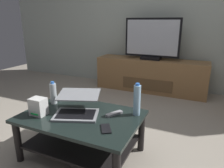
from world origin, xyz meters
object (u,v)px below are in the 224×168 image
at_px(coffee_table, 82,128).
at_px(water_bottle_near, 53,93).
at_px(router_box, 38,107).
at_px(tv_remote, 114,114).
at_px(media_cabinet, 150,75).
at_px(cell_phone, 106,129).
at_px(soundbar_remote, 66,98).
at_px(laptop, 77,106).
at_px(television, 152,40).
at_px(water_bottle_far, 137,100).

height_order(coffee_table, water_bottle_near, water_bottle_near).
height_order(router_box, water_bottle_near, water_bottle_near).
bearing_deg(tv_remote, coffee_table, -125.30).
height_order(coffee_table, media_cabinet, media_cabinet).
bearing_deg(router_box, cell_phone, 1.20).
bearing_deg(soundbar_remote, media_cabinet, 99.91).
relative_size(tv_remote, soundbar_remote, 1.00).
bearing_deg(laptop, media_cabinet, 86.11).
bearing_deg(water_bottle_near, cell_phone, -19.83).
bearing_deg(coffee_table, router_box, -156.69).
bearing_deg(cell_phone, media_cabinet, 63.08).
bearing_deg(tv_remote, media_cabinet, 124.24).
bearing_deg(media_cabinet, television, -90.00).
bearing_deg(tv_remote, television, 124.30).
bearing_deg(television, router_box, -101.02).
height_order(television, tv_remote, television).
bearing_deg(laptop, water_bottle_far, 20.99).
xyz_separation_m(router_box, soundbar_remote, (-0.02, 0.40, -0.07)).
height_order(laptop, tv_remote, laptop).
xyz_separation_m(media_cabinet, soundbar_remote, (-0.44, -1.81, 0.13)).
bearing_deg(soundbar_remote, water_bottle_near, -81.02).
bearing_deg(coffee_table, media_cabinet, 87.48).
relative_size(television, water_bottle_near, 4.10).
height_order(media_cabinet, cell_phone, media_cabinet).
height_order(water_bottle_near, soundbar_remote, water_bottle_near).
xyz_separation_m(coffee_table, laptop, (-0.05, 0.02, 0.19)).
bearing_deg(media_cabinet, water_bottle_far, -79.49).
relative_size(water_bottle_far, soundbar_remote, 1.79).
distance_m(media_cabinet, cell_phone, 2.21).
bearing_deg(router_box, water_bottle_near, 101.79).
relative_size(laptop, water_bottle_far, 1.75).
relative_size(water_bottle_far, cell_phone, 2.04).
distance_m(laptop, cell_phone, 0.39).
relative_size(television, soundbar_remote, 5.70).
distance_m(tv_remote, soundbar_remote, 0.63).
bearing_deg(television, water_bottle_far, -79.37).
height_order(media_cabinet, laptop, laptop).
xyz_separation_m(coffee_table, tv_remote, (0.26, 0.12, 0.13)).
distance_m(water_bottle_near, tv_remote, 0.66).
bearing_deg(coffee_table, tv_remote, 25.46).
height_order(water_bottle_far, soundbar_remote, water_bottle_far).
bearing_deg(coffee_table, cell_phone, -23.26).
height_order(router_box, water_bottle_far, water_bottle_far).
bearing_deg(router_box, television, 78.98).
xyz_separation_m(television, soundbar_remote, (-0.44, -1.78, -0.47)).
bearing_deg(laptop, coffee_table, -24.43).
height_order(water_bottle_far, tv_remote, water_bottle_far).
relative_size(media_cabinet, water_bottle_far, 6.53).
height_order(media_cabinet, water_bottle_far, water_bottle_far).
distance_m(media_cabinet, tv_remote, 1.95).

